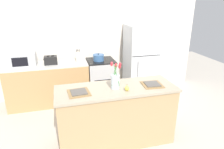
% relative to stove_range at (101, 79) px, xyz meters
% --- Properties ---
extents(ground_plane, '(10.00, 10.00, 0.00)m').
position_rel_stove_range_xyz_m(ground_plane, '(-0.10, -1.60, -0.45)').
color(ground_plane, beige).
extents(back_wall, '(5.20, 0.08, 2.70)m').
position_rel_stove_range_xyz_m(back_wall, '(-0.10, 0.40, 0.90)').
color(back_wall, silver).
rests_on(back_wall, ground_plane).
extents(kitchen_island, '(1.80, 0.66, 0.94)m').
position_rel_stove_range_xyz_m(kitchen_island, '(-0.10, -1.60, 0.02)').
color(kitchen_island, tan).
rests_on(kitchen_island, ground_plane).
extents(back_counter, '(1.68, 0.60, 0.91)m').
position_rel_stove_range_xyz_m(back_counter, '(-1.16, 0.00, 0.00)').
color(back_counter, tan).
rests_on(back_counter, ground_plane).
extents(stove_range, '(0.60, 0.61, 0.91)m').
position_rel_stove_range_xyz_m(stove_range, '(0.00, 0.00, 0.00)').
color(stove_range, '#B2B5B7').
rests_on(stove_range, ground_plane).
extents(refrigerator, '(0.68, 0.67, 1.66)m').
position_rel_stove_range_xyz_m(refrigerator, '(0.95, 0.00, 0.37)').
color(refrigerator, silver).
rests_on(refrigerator, ground_plane).
extents(flower_vase, '(0.16, 0.17, 0.42)m').
position_rel_stove_range_xyz_m(flower_vase, '(-0.12, -1.61, 0.62)').
color(flower_vase, silver).
rests_on(flower_vase, kitchen_island).
extents(pear_figurine, '(0.06, 0.06, 0.11)m').
position_rel_stove_range_xyz_m(pear_figurine, '(0.02, -1.74, 0.53)').
color(pear_figurine, '#E5CC4C').
rests_on(pear_figurine, kitchen_island).
extents(plate_setting_left, '(0.32, 0.32, 0.02)m').
position_rel_stove_range_xyz_m(plate_setting_left, '(-0.66, -1.64, 0.50)').
color(plate_setting_left, olive).
rests_on(plate_setting_left, kitchen_island).
extents(plate_setting_right, '(0.32, 0.32, 0.02)m').
position_rel_stove_range_xyz_m(plate_setting_right, '(0.46, -1.64, 0.50)').
color(plate_setting_right, olive).
rests_on(plate_setting_right, kitchen_island).
extents(toaster, '(0.28, 0.18, 0.17)m').
position_rel_stove_range_xyz_m(toaster, '(-1.07, -0.02, 0.54)').
color(toaster, black).
rests_on(toaster, back_counter).
extents(cooking_pot, '(0.24, 0.24, 0.16)m').
position_rel_stove_range_xyz_m(cooking_pot, '(-0.06, -0.03, 0.52)').
color(cooking_pot, '#386093').
rests_on(cooking_pot, stove_range).
extents(microwave, '(0.48, 0.37, 0.27)m').
position_rel_stove_range_xyz_m(microwave, '(-1.59, -0.00, 0.59)').
color(microwave, '#B7BABC').
rests_on(microwave, back_counter).
extents(knife_block, '(0.10, 0.14, 0.27)m').
position_rel_stove_range_xyz_m(knife_block, '(-0.49, 0.03, 0.57)').
color(knife_block, beige).
rests_on(knife_block, back_counter).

